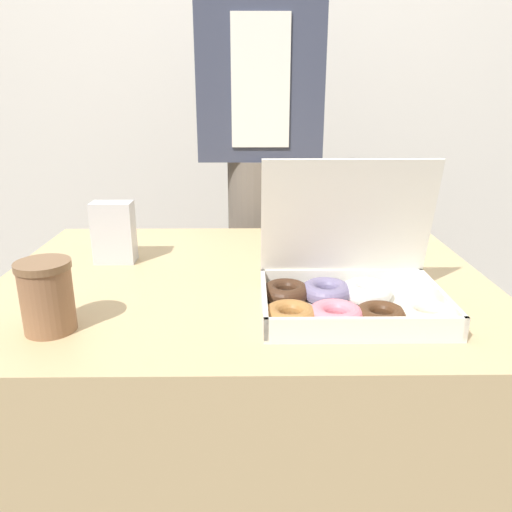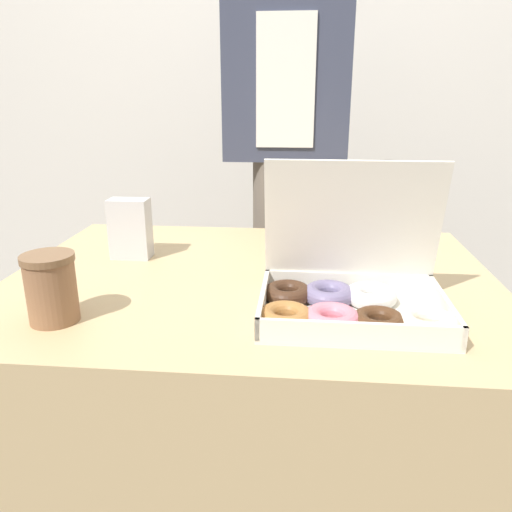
{
  "view_description": "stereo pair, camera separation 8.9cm",
  "coord_description": "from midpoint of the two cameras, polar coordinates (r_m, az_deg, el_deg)",
  "views": [
    {
      "loc": [
        0.02,
        -1.02,
        1.12
      ],
      "look_at": [
        0.03,
        -0.17,
        0.84
      ],
      "focal_mm": 35.0,
      "sensor_mm": 36.0,
      "label": 1
    },
    {
      "loc": [
        0.11,
        -1.01,
        1.12
      ],
      "look_at": [
        0.03,
        -0.17,
        0.84
      ],
      "focal_mm": 35.0,
      "sensor_mm": 36.0,
      "label": 2
    }
  ],
  "objects": [
    {
      "name": "wall_back",
      "position": [
        2.34,
        4.2,
        22.58
      ],
      "size": [
        10.0,
        0.05,
        2.6
      ],
      "color": "silver",
      "rests_on": "ground_plane"
    },
    {
      "name": "napkin_holder",
      "position": [
        1.22,
        -12.17,
        3.04
      ],
      "size": [
        0.09,
        0.05,
        0.14
      ],
      "color": "silver",
      "rests_on": "table"
    },
    {
      "name": "person_customer",
      "position": [
        1.64,
        5.01,
        13.22
      ],
      "size": [
        0.38,
        0.23,
        1.74
      ],
      "color": "#665B51",
      "rests_on": "ground_plane"
    },
    {
      "name": "coffee_cup",
      "position": [
        0.91,
        -19.82,
        -3.51
      ],
      "size": [
        0.09,
        0.09,
        0.12
      ],
      "color": "#8C6042",
      "rests_on": "table"
    },
    {
      "name": "donut_box",
      "position": [
        0.91,
        13.17,
        -4.49
      ],
      "size": [
        0.36,
        0.24,
        0.27
      ],
      "color": "white",
      "rests_on": "table"
    },
    {
      "name": "table",
      "position": [
        1.27,
        1.65,
        -18.22
      ],
      "size": [
        1.05,
        0.8,
        0.74
      ],
      "color": "tan",
      "rests_on": "ground_plane"
    }
  ]
}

